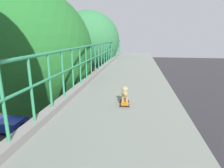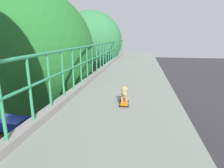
% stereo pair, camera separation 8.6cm
% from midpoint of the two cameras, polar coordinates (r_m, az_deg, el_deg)
% --- Properties ---
extents(car_black_fifth, '(1.72, 3.97, 1.48)m').
position_cam_midpoint_polar(car_black_fifth, '(12.70, -19.74, -13.95)').
color(car_black_fifth, black).
rests_on(car_black_fifth, ground).
extents(car_blue_sixth, '(2.02, 4.44, 1.49)m').
position_cam_midpoint_polar(car_blue_sixth, '(16.31, -26.00, -7.99)').
color(car_blue_sixth, navy).
rests_on(car_blue_sixth, ground).
extents(car_yellow_cab_seventh, '(1.85, 4.13, 1.53)m').
position_cam_midpoint_polar(car_yellow_cab_seventh, '(17.81, -10.10, -5.00)').
color(car_yellow_cab_seventh, yellow).
rests_on(car_yellow_cab_seventh, ground).
extents(city_bus, '(2.48, 11.15, 2.99)m').
position_cam_midpoint_polar(city_bus, '(30.42, -9.97, 5.08)').
color(city_bus, '#B3131F').
rests_on(city_bus, ground).
extents(roadside_tree_mid, '(4.48, 4.48, 8.20)m').
position_cam_midpoint_polar(roadside_tree_mid, '(7.34, -24.29, 8.31)').
color(roadside_tree_mid, brown).
rests_on(roadside_tree_mid, ground).
extents(roadside_tree_far, '(4.09, 4.09, 8.18)m').
position_cam_midpoint_polar(roadside_tree_far, '(12.90, -7.33, 12.88)').
color(roadside_tree_far, brown).
rests_on(roadside_tree_far, ground).
extents(toy_skateboard, '(0.22, 0.44, 0.09)m').
position_cam_midpoint_polar(toy_skateboard, '(4.05, 3.28, -5.46)').
color(toy_skateboard, orange).
rests_on(toy_skateboard, overpass_deck).
extents(small_dog, '(0.17, 0.37, 0.30)m').
position_cam_midpoint_polar(small_dog, '(4.00, 3.31, -2.57)').
color(small_dog, '#968458').
rests_on(small_dog, toy_skateboard).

